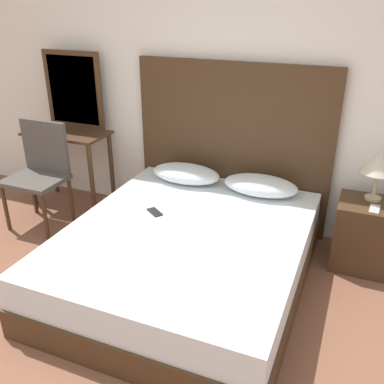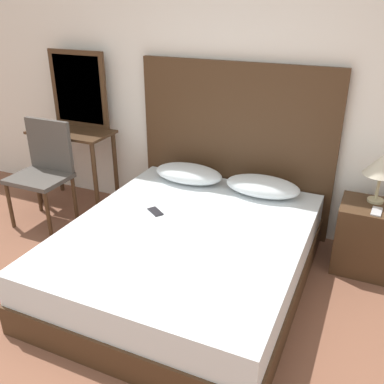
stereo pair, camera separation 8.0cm
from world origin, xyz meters
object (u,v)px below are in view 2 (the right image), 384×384
object	(u,v)px
phone_on_bed	(155,212)
nightstand	(367,237)
phone_on_nightstand	(377,211)
chair	(44,166)
table_lamp	(382,166)
vanity_desk	(73,147)
bed	(186,255)

from	to	relation	value
phone_on_bed	nightstand	bearing A→B (deg)	21.22
phone_on_bed	phone_on_nightstand	bearing A→B (deg)	17.54
phone_on_bed	chair	xyz separation A→B (m)	(-1.28, 0.22, 0.10)
table_lamp	chair	world-z (taller)	chair
vanity_desk	chair	bearing A→B (deg)	-91.61
chair	vanity_desk	bearing A→B (deg)	88.39
bed	nightstand	world-z (taller)	nightstand
phone_on_nightstand	vanity_desk	distance (m)	2.84
vanity_desk	chair	world-z (taller)	chair
phone_on_nightstand	chair	distance (m)	2.86
phone_on_bed	vanity_desk	xyz separation A→B (m)	(-1.27, 0.63, 0.15)
bed	table_lamp	xyz separation A→B (m)	(1.22, 0.81, 0.62)
nightstand	table_lamp	xyz separation A→B (m)	(0.01, 0.08, 0.57)
phone_on_nightstand	table_lamp	bearing A→B (deg)	95.92
table_lamp	chair	bearing A→B (deg)	-170.89
nightstand	chair	bearing A→B (deg)	-172.48
table_lamp	vanity_desk	distance (m)	2.82
table_lamp	vanity_desk	size ratio (longest dim) A/B	0.47
nightstand	phone_on_nightstand	world-z (taller)	phone_on_nightstand
phone_on_nightstand	vanity_desk	xyz separation A→B (m)	(-2.83, 0.14, 0.05)
nightstand	phone_on_nightstand	size ratio (longest dim) A/B	3.58
phone_on_bed	nightstand	distance (m)	1.65
phone_on_nightstand	chair	world-z (taller)	chair
bed	phone_on_nightstand	world-z (taller)	phone_on_nightstand
phone_on_bed	phone_on_nightstand	size ratio (longest dim) A/B	1.05
phone_on_bed	phone_on_nightstand	world-z (taller)	phone_on_nightstand
vanity_desk	bed	bearing A→B (deg)	-25.67
bed	vanity_desk	size ratio (longest dim) A/B	2.46
table_lamp	bed	bearing A→B (deg)	-146.25
phone_on_bed	bed	bearing A→B (deg)	-22.48
bed	chair	world-z (taller)	chair
table_lamp	chair	size ratio (longest dim) A/B	0.40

